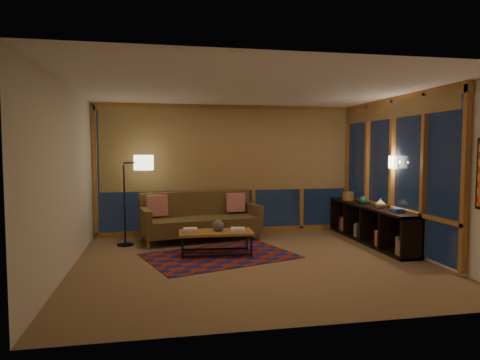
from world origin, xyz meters
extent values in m
cube|color=#A27D55|center=(0.00, 0.00, 0.00)|extent=(5.50, 5.00, 0.01)
cube|color=white|center=(0.00, 0.00, 2.70)|extent=(5.50, 5.00, 0.01)
cube|color=silver|center=(0.00, 2.50, 1.35)|extent=(5.50, 0.01, 2.70)
cube|color=silver|center=(0.00, -2.50, 1.35)|extent=(5.50, 0.01, 2.70)
cube|color=silver|center=(-2.75, 0.00, 1.35)|extent=(0.01, 5.00, 2.70)
cube|color=silver|center=(2.75, 0.00, 1.35)|extent=(0.01, 5.00, 2.70)
cube|color=maroon|center=(-0.46, 0.48, 0.01)|extent=(2.72, 2.22, 0.01)
sphere|color=black|center=(-0.48, 0.56, 0.50)|extent=(0.25, 0.25, 0.20)
cylinder|color=olive|center=(2.47, 1.90, 0.80)|extent=(0.30, 0.30, 0.18)
sphere|color=#1D6356|center=(2.49, 1.27, 0.78)|extent=(0.15, 0.15, 0.15)
imported|color=tan|center=(2.49, 0.61, 0.80)|extent=(0.21, 0.21, 0.18)
camera|label=1|loc=(-1.45, -6.45, 1.76)|focal=32.00mm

